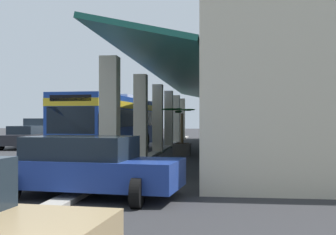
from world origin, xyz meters
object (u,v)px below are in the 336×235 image
(parked_suv_silver, at_px, (42,130))
(transit_bus, at_px, (111,120))
(parked_sedan_blue, at_px, (87,166))
(parked_sedan_charcoal, at_px, (25,137))
(potted_palm, at_px, (182,143))

(parked_suv_silver, bearing_deg, transit_bus, 41.77)
(transit_bus, distance_m, parked_sedan_blue, 13.80)
(parked_sedan_charcoal, xyz_separation_m, potted_palm, (4.03, 10.60, -0.11))
(transit_bus, height_order, potted_palm, transit_bus)
(parked_suv_silver, relative_size, parked_sedan_charcoal, 1.06)
(parked_sedan_blue, distance_m, parked_sedan_charcoal, 18.73)
(parked_sedan_blue, height_order, parked_sedan_charcoal, same)
(parked_suv_silver, height_order, parked_sedan_blue, parked_suv_silver)
(parked_sedan_blue, bearing_deg, potted_palm, 174.21)
(transit_bus, bearing_deg, parked_suv_silver, -138.23)
(parked_suv_silver, distance_m, potted_palm, 15.76)
(parked_sedan_blue, height_order, potted_palm, potted_palm)
(parked_suv_silver, bearing_deg, parked_sedan_blue, 25.87)
(parked_suv_silver, xyz_separation_m, parked_sedan_charcoal, (6.10, 1.47, -0.27))
(transit_bus, height_order, parked_suv_silver, transit_bus)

